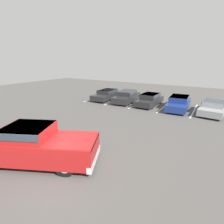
{
  "coord_description": "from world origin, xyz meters",
  "views": [
    {
      "loc": [
        5.38,
        -4.51,
        4.59
      ],
      "look_at": [
        -0.87,
        5.84,
        1.0
      ],
      "focal_mm": 28.0,
      "sensor_mm": 36.0,
      "label": 1
    }
  ],
  "objects_px": {
    "parked_sedan_c": "(150,99)",
    "parked_sedan_a": "(107,94)",
    "parked_sedan_b": "(127,96)",
    "parked_sedan_d": "(179,102)",
    "parked_sedan_e": "(213,107)",
    "pickup_truck": "(36,145)"
  },
  "relations": [
    {
      "from": "parked_sedan_d",
      "to": "parked_sedan_b",
      "type": "bearing_deg",
      "value": -94.91
    },
    {
      "from": "parked_sedan_a",
      "to": "parked_sedan_d",
      "type": "relative_size",
      "value": 0.99
    },
    {
      "from": "pickup_truck",
      "to": "parked_sedan_b",
      "type": "xyz_separation_m",
      "value": [
        -2.04,
        13.33,
        -0.23
      ]
    },
    {
      "from": "pickup_truck",
      "to": "parked_sedan_a",
      "type": "relative_size",
      "value": 1.22
    },
    {
      "from": "parked_sedan_a",
      "to": "parked_sedan_e",
      "type": "distance_m",
      "value": 11.32
    },
    {
      "from": "parked_sedan_b",
      "to": "parked_sedan_e",
      "type": "height_order",
      "value": "parked_sedan_b"
    },
    {
      "from": "parked_sedan_a",
      "to": "parked_sedan_c",
      "type": "distance_m",
      "value": 5.41
    },
    {
      "from": "parked_sedan_a",
      "to": "parked_sedan_b",
      "type": "bearing_deg",
      "value": 88.37
    },
    {
      "from": "parked_sedan_a",
      "to": "parked_sedan_b",
      "type": "height_order",
      "value": "parked_sedan_b"
    },
    {
      "from": "parked_sedan_c",
      "to": "parked_sedan_d",
      "type": "height_order",
      "value": "parked_sedan_d"
    },
    {
      "from": "parked_sedan_a",
      "to": "parked_sedan_b",
      "type": "distance_m",
      "value": 2.62
    },
    {
      "from": "parked_sedan_d",
      "to": "parked_sedan_e",
      "type": "height_order",
      "value": "parked_sedan_d"
    },
    {
      "from": "parked_sedan_a",
      "to": "parked_sedan_d",
      "type": "distance_m",
      "value": 8.37
    },
    {
      "from": "parked_sedan_c",
      "to": "parked_sedan_e",
      "type": "xyz_separation_m",
      "value": [
        5.9,
        -0.12,
        -0.02
      ]
    },
    {
      "from": "parked_sedan_b",
      "to": "parked_sedan_d",
      "type": "xyz_separation_m",
      "value": [
        5.74,
        -0.18,
        0.0
      ]
    },
    {
      "from": "parked_sedan_e",
      "to": "parked_sedan_b",
      "type": "bearing_deg",
      "value": -86.54
    },
    {
      "from": "parked_sedan_b",
      "to": "pickup_truck",
      "type": "bearing_deg",
      "value": 3.15
    },
    {
      "from": "parked_sedan_e",
      "to": "parked_sedan_c",
      "type": "bearing_deg",
      "value": -85.8
    },
    {
      "from": "parked_sedan_e",
      "to": "pickup_truck",
      "type": "bearing_deg",
      "value": -21.64
    },
    {
      "from": "parked_sedan_a",
      "to": "parked_sedan_e",
      "type": "xyz_separation_m",
      "value": [
        11.31,
        -0.27,
        -0.0
      ]
    },
    {
      "from": "parked_sedan_c",
      "to": "parked_sedan_d",
      "type": "distance_m",
      "value": 2.95
    },
    {
      "from": "parked_sedan_c",
      "to": "parked_sedan_a",
      "type": "bearing_deg",
      "value": -90.08
    }
  ]
}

